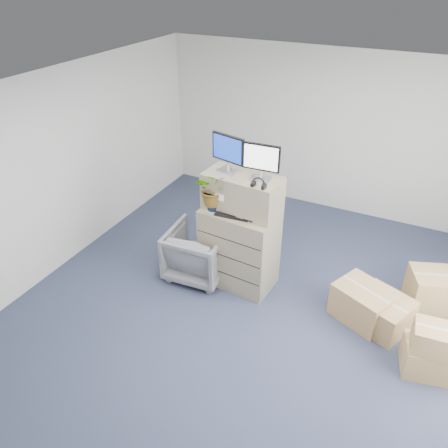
{
  "coord_description": "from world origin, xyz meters",
  "views": [
    {
      "loc": [
        1.56,
        -3.73,
        4.03
      ],
      "look_at": [
        -0.49,
        0.4,
        1.16
      ],
      "focal_mm": 35.0,
      "sensor_mm": 36.0,
      "label": 1
    }
  ],
  "objects": [
    {
      "name": "external_drive",
      "position": [
        -0.06,
        0.9,
        1.18
      ],
      "size": [
        0.21,
        0.16,
        0.06
      ],
      "primitive_type": "cube",
      "rotation": [
        0.0,
        0.0,
        0.03
      ],
      "color": "black",
      "rests_on": "filing_cabinet_lower"
    },
    {
      "name": "wall_back",
      "position": [
        0.0,
        3.51,
        1.4
      ],
      "size": [
        6.0,
        0.02,
        2.8
      ],
      "primitive_type": "cube",
      "color": "beige",
      "rests_on": "ground"
    },
    {
      "name": "mouse",
      "position": [
        -0.08,
        0.68,
        1.17
      ],
      "size": [
        0.1,
        0.06,
        0.03
      ],
      "primitive_type": "ellipsoid",
      "rotation": [
        0.0,
        0.0,
        0.01
      ],
      "color": "silver",
      "rests_on": "filing_cabinet_lower"
    },
    {
      "name": "keyboard",
      "position": [
        -0.43,
        0.67,
        1.17
      ],
      "size": [
        0.59,
        0.28,
        0.03
      ],
      "primitive_type": "cube",
      "rotation": [
        0.0,
        0.0,
        0.08
      ],
      "color": "black",
      "rests_on": "filing_cabinet_lower"
    },
    {
      "name": "headphones",
      "position": [
        -0.14,
        0.62,
        1.69
      ],
      "size": [
        0.17,
        0.03,
        0.17
      ],
      "primitive_type": "torus",
      "rotation": [
        1.57,
        0.0,
        -0.08
      ],
      "color": "black",
      "rests_on": "filing_cabinet_upper"
    },
    {
      "name": "potted_plant",
      "position": [
        -0.77,
        0.65,
        1.41
      ],
      "size": [
        0.53,
        0.56,
        0.46
      ],
      "rotation": [
        0.0,
        0.0,
        -0.08
      ],
      "color": "#AACBA3",
      "rests_on": "filing_cabinet_lower"
    },
    {
      "name": "ground",
      "position": [
        0.0,
        0.0,
        0.0
      ],
      "size": [
        7.0,
        7.0,
        0.0
      ],
      "primitive_type": "plane",
      "color": "#232A3F",
      "rests_on": "ground"
    },
    {
      "name": "tissue_box",
      "position": [
        -0.13,
        0.85,
        1.26
      ],
      "size": [
        0.29,
        0.19,
        0.1
      ],
      "primitive_type": "cube",
      "rotation": [
        0.0,
        0.0,
        -0.25
      ],
      "color": "#388FC0",
      "rests_on": "external_drive"
    },
    {
      "name": "filing_cabinet_lower",
      "position": [
        -0.44,
        0.77,
        0.58
      ],
      "size": [
        1.03,
        0.68,
        1.15
      ],
      "primitive_type": "cube",
      "rotation": [
        0.0,
        0.0,
        -0.08
      ],
      "color": "gray",
      "rests_on": "ground"
    },
    {
      "name": "phone_dock",
      "position": [
        -0.5,
        0.82,
        1.2
      ],
      "size": [
        0.07,
        0.06,
        0.14
      ],
      "rotation": [
        0.0,
        0.0,
        -0.08
      ],
      "color": "silver",
      "rests_on": "filing_cabinet_lower"
    },
    {
      "name": "filing_cabinet_upper",
      "position": [
        -0.44,
        0.83,
        1.4
      ],
      "size": [
        1.02,
        0.57,
        0.49
      ],
      "primitive_type": "cube",
      "rotation": [
        0.0,
        0.0,
        -0.08
      ],
      "color": "gray",
      "rests_on": "filing_cabinet_lower"
    },
    {
      "name": "office_chair",
      "position": [
        -1.03,
        0.65,
        0.42
      ],
      "size": [
        0.86,
        0.81,
        0.83
      ],
      "primitive_type": "imported",
      "rotation": [
        0.0,
        0.0,
        3.21
      ],
      "color": "slate",
      "rests_on": "ground"
    },
    {
      "name": "monitor_right",
      "position": [
        -0.2,
        0.82,
        1.91
      ],
      "size": [
        0.47,
        0.19,
        0.47
      ],
      "rotation": [
        0.0,
        0.0,
        0.05
      ],
      "color": "#99999E",
      "rests_on": "filing_cabinet_upper"
    },
    {
      "name": "water_bottle",
      "position": [
        -0.37,
        0.84,
        1.31
      ],
      "size": [
        0.09,
        0.09,
        0.31
      ],
      "primitive_type": "cylinder",
      "color": "gray",
      "rests_on": "filing_cabinet_lower"
    },
    {
      "name": "cardboard_boxes",
      "position": [
        1.78,
        0.88,
        0.26
      ],
      "size": [
        1.73,
        1.78,
        0.69
      ],
      "color": "#9F7D4C",
      "rests_on": "ground"
    },
    {
      "name": "monitor_left",
      "position": [
        -0.66,
        0.86,
        1.92
      ],
      "size": [
        0.48,
        0.24,
        0.48
      ],
      "rotation": [
        0.0,
        0.0,
        -0.24
      ],
      "color": "#99999E",
      "rests_on": "filing_cabinet_upper"
    }
  ]
}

